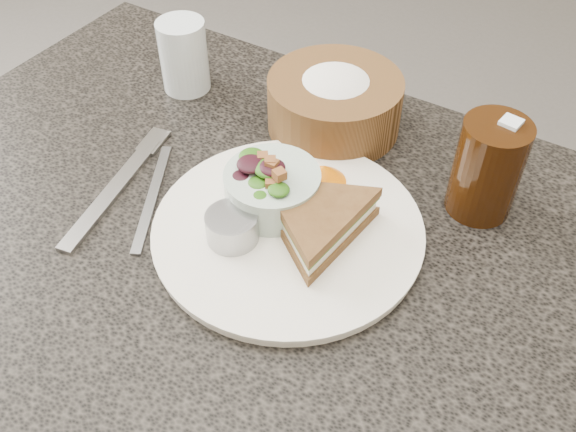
% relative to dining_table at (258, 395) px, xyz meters
% --- Properties ---
extents(dining_table, '(1.00, 0.70, 0.75)m').
position_rel_dining_table_xyz_m(dining_table, '(0.00, 0.00, 0.00)').
color(dining_table, black).
rests_on(dining_table, floor).
extents(dinner_plate, '(0.31, 0.31, 0.01)m').
position_rel_dining_table_xyz_m(dinner_plate, '(0.04, 0.02, 0.38)').
color(dinner_plate, white).
rests_on(dinner_plate, dining_table).
extents(sandwich, '(0.22, 0.22, 0.04)m').
position_rel_dining_table_xyz_m(sandwich, '(0.07, 0.03, 0.41)').
color(sandwich, brown).
rests_on(sandwich, dinner_plate).
extents(salad_bowl, '(0.15, 0.15, 0.06)m').
position_rel_dining_table_xyz_m(salad_bowl, '(0.01, 0.04, 0.42)').
color(salad_bowl, '#A7C0B3').
rests_on(salad_bowl, dinner_plate).
extents(dressing_ramekin, '(0.06, 0.06, 0.04)m').
position_rel_dining_table_xyz_m(dressing_ramekin, '(-0.00, -0.03, 0.41)').
color(dressing_ramekin, gray).
rests_on(dressing_ramekin, dinner_plate).
extents(orange_wedge, '(0.07, 0.07, 0.03)m').
position_rel_dining_table_xyz_m(orange_wedge, '(0.04, 0.11, 0.40)').
color(orange_wedge, orange).
rests_on(orange_wedge, dinner_plate).
extents(fork, '(0.06, 0.21, 0.01)m').
position_rel_dining_table_xyz_m(fork, '(-0.18, -0.03, 0.38)').
color(fork, '#A0A1A2').
rests_on(fork, dining_table).
extents(knife, '(0.10, 0.17, 0.00)m').
position_rel_dining_table_xyz_m(knife, '(-0.13, -0.01, 0.38)').
color(knife, gray).
rests_on(knife, dining_table).
extents(bread_basket, '(0.20, 0.20, 0.10)m').
position_rel_dining_table_xyz_m(bread_basket, '(-0.01, 0.23, 0.43)').
color(bread_basket, brown).
rests_on(bread_basket, dining_table).
extents(cola_glass, '(0.09, 0.09, 0.13)m').
position_rel_dining_table_xyz_m(cola_glass, '(0.21, 0.18, 0.44)').
color(cola_glass, black).
rests_on(cola_glass, dining_table).
extents(water_glass, '(0.08, 0.08, 0.10)m').
position_rel_dining_table_xyz_m(water_glass, '(-0.24, 0.20, 0.43)').
color(water_glass, silver).
rests_on(water_glass, dining_table).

